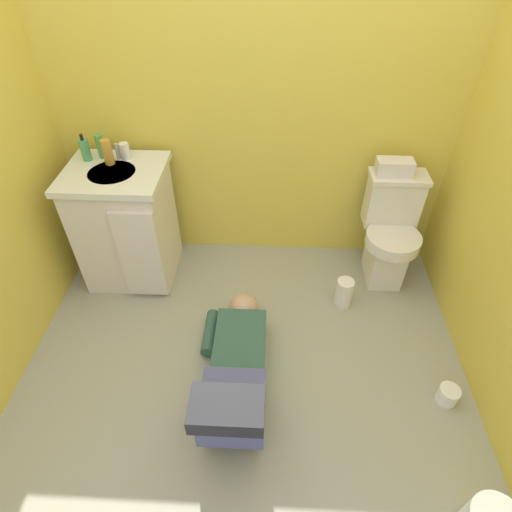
{
  "coord_description": "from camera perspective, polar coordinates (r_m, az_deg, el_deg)",
  "views": [
    {
      "loc": [
        0.13,
        -1.34,
        2.07
      ],
      "look_at": [
        0.04,
        0.47,
        0.45
      ],
      "focal_mm": 28.95,
      "sensor_mm": 36.0,
      "label": 1
    }
  ],
  "objects": [
    {
      "name": "toilet",
      "position": [
        2.88,
        17.97,
        3.16
      ],
      "size": [
        0.36,
        0.46,
        0.75
      ],
      "color": "silver",
      "rests_on": "ground_plane"
    },
    {
      "name": "bottle_white",
      "position": [
        2.73,
        -17.66,
        13.64
      ],
      "size": [
        0.06,
        0.06,
        0.1
      ],
      "primitive_type": "cylinder",
      "color": "silver",
      "rests_on": "vanity_cabinet"
    },
    {
      "name": "person_plumber",
      "position": [
        2.25,
        -2.86,
        -15.75
      ],
      "size": [
        0.39,
        1.06,
        0.52
      ],
      "color": "#33594C",
      "rests_on": "ground_plane"
    },
    {
      "name": "paper_towel_roll",
      "position": [
        2.76,
        12.05,
        -5.0
      ],
      "size": [
        0.11,
        0.11,
        0.21
      ],
      "primitive_type": "cylinder",
      "color": "white",
      "rests_on": "ground_plane"
    },
    {
      "name": "faucet",
      "position": [
        2.74,
        -18.58,
        13.54
      ],
      "size": [
        0.02,
        0.02,
        0.1
      ],
      "primitive_type": "cylinder",
      "color": "silver",
      "rests_on": "vanity_cabinet"
    },
    {
      "name": "wall_back",
      "position": [
        2.63,
        -0.3,
        22.4
      ],
      "size": [
        2.68,
        0.08,
        2.4
      ],
      "primitive_type": "cube",
      "color": "#DEC445",
      "rests_on": "ground_plane"
    },
    {
      "name": "bottle_amber",
      "position": [
        2.69,
        -19.84,
        13.35
      ],
      "size": [
        0.06,
        0.06,
        0.15
      ],
      "primitive_type": "cylinder",
      "color": "gold",
      "rests_on": "vanity_cabinet"
    },
    {
      "name": "ground_plane",
      "position": [
        2.49,
        -1.6,
        -15.45
      ],
      "size": [
        3.02,
        3.19,
        0.04
      ],
      "primitive_type": "cube",
      "color": "#9C9A86"
    },
    {
      "name": "tissue_box",
      "position": [
        2.71,
        18.59,
        11.55
      ],
      "size": [
        0.22,
        0.11,
        0.1
      ],
      "primitive_type": "cube",
      "color": "silver",
      "rests_on": "toilet"
    },
    {
      "name": "soap_dispenser",
      "position": [
        2.79,
        -22.54,
        13.43
      ],
      "size": [
        0.06,
        0.06,
        0.17
      ],
      "color": "#4B9C5E",
      "rests_on": "vanity_cabinet"
    },
    {
      "name": "vanity_cabinet",
      "position": [
        2.85,
        -17.42,
        4.16
      ],
      "size": [
        0.6,
        0.53,
        0.82
      ],
      "color": "silver",
      "rests_on": "ground_plane"
    },
    {
      "name": "bottle_green",
      "position": [
        2.78,
        -20.67,
        14.03
      ],
      "size": [
        0.05,
        0.05,
        0.15
      ],
      "primitive_type": "cylinder",
      "color": "#4E9B48",
      "rests_on": "vanity_cabinet"
    },
    {
      "name": "toilet_paper_roll",
      "position": [
        2.54,
        24.98,
        -16.99
      ],
      "size": [
        0.11,
        0.11,
        0.1
      ],
      "primitive_type": "cylinder",
      "color": "white",
      "rests_on": "ground_plane"
    }
  ]
}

